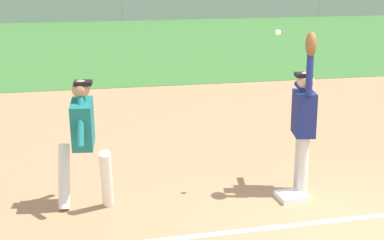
% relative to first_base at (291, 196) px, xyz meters
% --- Properties ---
extents(ground_plane, '(79.61, 79.61, 0.00)m').
position_rel_first_base_xyz_m(ground_plane, '(0.29, -1.13, -0.04)').
color(ground_plane, tan).
extents(outfield_grass, '(44.29, 16.97, 0.01)m').
position_rel_first_base_xyz_m(outfield_grass, '(0.29, 16.27, -0.04)').
color(outfield_grass, '#3D7533').
rests_on(outfield_grass, ground_plane).
extents(first_base, '(0.40, 0.40, 0.08)m').
position_rel_first_base_xyz_m(first_base, '(0.00, 0.00, 0.00)').
color(first_base, white).
rests_on(first_base, ground_plane).
extents(fielder, '(0.34, 0.90, 2.28)m').
position_rel_first_base_xyz_m(fielder, '(0.20, 0.18, 1.08)').
color(fielder, silver).
rests_on(fielder, ground_plane).
extents(runner, '(0.74, 0.85, 1.72)m').
position_rel_first_base_xyz_m(runner, '(-2.74, 0.30, 0.96)').
color(runner, white).
rests_on(runner, ground_plane).
extents(baseball, '(0.07, 0.07, 0.07)m').
position_rel_first_base_xyz_m(baseball, '(-0.22, 0.17, 2.22)').
color(baseball, white).
extents(outfield_fence, '(44.37, 0.08, 1.87)m').
position_rel_first_base_xyz_m(outfield_fence, '(0.29, 24.75, 0.90)').
color(outfield_fence, '#93999E').
rests_on(outfield_fence, ground_plane).
extents(parked_car_silver, '(4.55, 2.43, 1.25)m').
position_rel_first_base_xyz_m(parked_car_silver, '(-1.88, 28.23, 0.63)').
color(parked_car_silver, '#B7B7BC').
rests_on(parked_car_silver, ground_plane).
extents(parked_car_white, '(4.56, 2.44, 1.25)m').
position_rel_first_base_xyz_m(parked_car_white, '(3.82, 28.92, 0.63)').
color(parked_car_white, white).
rests_on(parked_car_white, ground_plane).
extents(parked_car_tan, '(4.46, 2.23, 1.25)m').
position_rel_first_base_xyz_m(parked_car_tan, '(8.94, 28.69, 0.63)').
color(parked_car_tan, tan).
rests_on(parked_car_tan, ground_plane).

